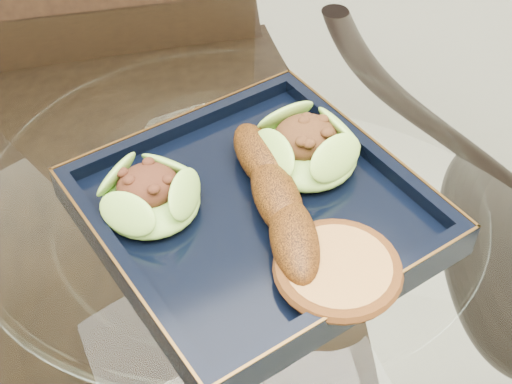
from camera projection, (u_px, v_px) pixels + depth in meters
name	position (u px, v px, depth m)	size (l,w,h in m)	color
dining_table	(237.00, 334.00, 0.75)	(1.13, 1.13, 0.77)	white
dining_chair	(131.00, 189.00, 0.99)	(0.51, 0.51, 0.97)	#301D10
navy_plate	(256.00, 216.00, 0.64)	(0.27, 0.27, 0.02)	black
lettuce_wrap_left	(150.00, 197.00, 0.62)	(0.09, 0.09, 0.03)	#72B033
lettuce_wrap_right	(306.00, 150.00, 0.66)	(0.10, 0.10, 0.03)	#70AD32
roasted_plantain	(277.00, 196.00, 0.61)	(0.19, 0.04, 0.04)	#5A2E09
crumb_patty	(338.00, 271.00, 0.57)	(0.09, 0.09, 0.02)	#B3823B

